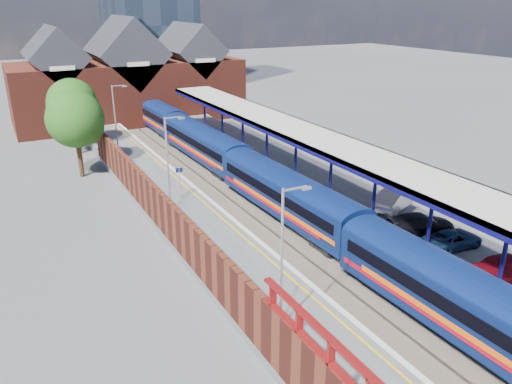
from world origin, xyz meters
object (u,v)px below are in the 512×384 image
at_px(parked_car_silver, 396,198).
at_px(parked_car_blue, 453,239).
at_px(lamp_post_d, 116,116).
at_px(platform_sign, 180,178).
at_px(parked_car_dark, 420,224).
at_px(lamp_post_b, 284,251).
at_px(lamp_post_c, 169,158).
at_px(parked_car_red, 509,267).
at_px(train, 240,164).

bearing_deg(parked_car_silver, parked_car_blue, 146.92).
height_order(lamp_post_d, platform_sign, lamp_post_d).
distance_m(lamp_post_d, parked_car_dark, 30.77).
bearing_deg(parked_car_blue, lamp_post_b, 101.04).
bearing_deg(parked_car_dark, platform_sign, 57.07).
height_order(lamp_post_b, lamp_post_c, same).
distance_m(lamp_post_b, lamp_post_d, 32.00).
bearing_deg(parked_car_silver, parked_car_red, 149.39).
height_order(parked_car_red, parked_car_silver, parked_car_silver).
height_order(parked_car_red, parked_car_blue, parked_car_red).
bearing_deg(lamp_post_b, parked_car_red, -9.54).
distance_m(lamp_post_c, platform_sign, 3.34).
relative_size(train, lamp_post_b, 9.42).
xyz_separation_m(lamp_post_b, parked_car_red, (13.23, -2.22, -3.24)).
relative_size(platform_sign, parked_car_red, 0.56).
height_order(lamp_post_c, parked_car_dark, lamp_post_c).
bearing_deg(lamp_post_c, parked_car_blue, -45.95).
bearing_deg(lamp_post_b, lamp_post_d, 90.00).
xyz_separation_m(train, parked_car_dark, (5.38, -16.22, -0.44)).
bearing_deg(parked_car_silver, platform_sign, 32.96).
bearing_deg(platform_sign, parked_car_silver, -35.11).
xyz_separation_m(lamp_post_c, platform_sign, (1.36, 2.00, -2.30)).
bearing_deg(lamp_post_d, parked_car_red, -68.87).
height_order(lamp_post_c, parked_car_blue, lamp_post_c).
relative_size(parked_car_red, parked_car_silver, 0.95).
bearing_deg(parked_car_red, lamp_post_c, 44.93).
distance_m(lamp_post_b, parked_car_red, 13.80).
height_order(lamp_post_c, parked_car_silver, lamp_post_c).
bearing_deg(lamp_post_c, parked_car_silver, -26.75).
bearing_deg(platform_sign, lamp_post_b, -94.33).
xyz_separation_m(lamp_post_b, lamp_post_c, (0.00, 16.00, 0.00)).
height_order(lamp_post_d, parked_car_red, lamp_post_d).
xyz_separation_m(parked_car_red, parked_car_blue, (0.35, 4.19, -0.20)).
xyz_separation_m(lamp_post_c, lamp_post_d, (0.00, 16.00, 0.00)).
height_order(lamp_post_d, parked_car_dark, lamp_post_d).
relative_size(platform_sign, parked_car_dark, 0.53).
relative_size(lamp_post_c, lamp_post_d, 1.00).
xyz_separation_m(train, parked_car_blue, (5.72, -18.67, -0.57)).
bearing_deg(lamp_post_b, parked_car_dark, 18.48).
bearing_deg(lamp_post_d, lamp_post_b, -90.00).
xyz_separation_m(lamp_post_b, lamp_post_d, (0.00, 32.00, 0.00)).
bearing_deg(lamp_post_c, train, 30.56).
bearing_deg(lamp_post_c, lamp_post_d, 90.00).
xyz_separation_m(parked_car_dark, parked_car_blue, (0.34, -2.46, -0.13)).
distance_m(parked_car_silver, parked_car_dark, 4.40).
distance_m(platform_sign, parked_car_blue, 20.19).
height_order(lamp_post_b, parked_car_blue, lamp_post_b).
bearing_deg(parked_car_dark, lamp_post_c, 64.73).
bearing_deg(lamp_post_d, parked_car_dark, -64.36).
xyz_separation_m(lamp_post_b, platform_sign, (1.36, 18.00, -2.30)).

